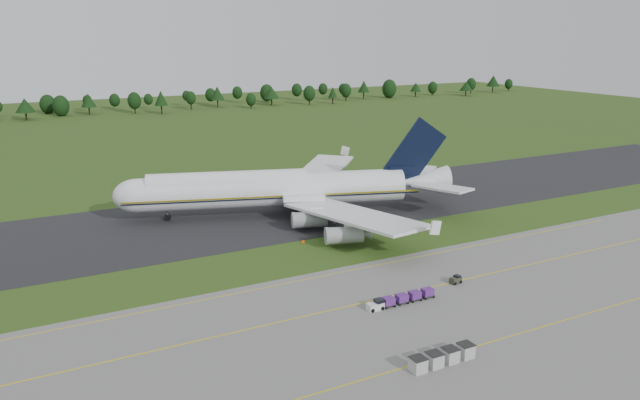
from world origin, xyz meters
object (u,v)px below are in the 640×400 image
uld_row (442,357)px  baggage_train (400,299)px  aircraft (280,189)px  edge_markers (329,238)px  utility_cart (455,280)px

uld_row → baggage_train: bearing=71.7°
aircraft → baggage_train: bearing=-94.0°
baggage_train → edge_markers: baggage_train is taller
utility_cart → edge_markers: (-7.25, 28.89, -0.27)m
baggage_train → uld_row: 17.52m
edge_markers → uld_row: bearing=-102.4°
utility_cart → aircraft: bearing=100.2°
aircraft → baggage_train: 51.03m
uld_row → edge_markers: size_ratio=0.78×
uld_row → utility_cart: bearing=46.8°
edge_markers → utility_cart: bearing=-75.9°
utility_cart → uld_row: bearing=-133.2°
baggage_train → utility_cart: size_ratio=5.87×
aircraft → utility_cart: size_ratio=37.93×
utility_cart → edge_markers: utility_cart is taller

